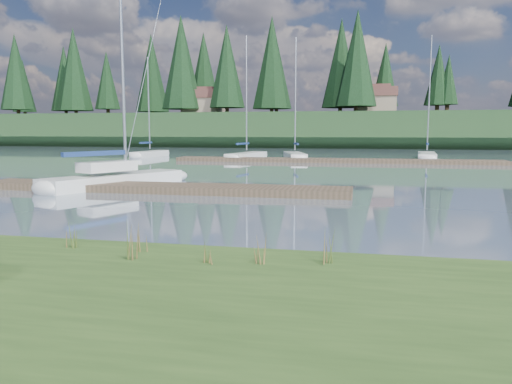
# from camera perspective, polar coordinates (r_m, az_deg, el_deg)

# --- Properties ---
(ground) EXTENTS (200.00, 200.00, 0.00)m
(ground) POSITION_cam_1_polar(r_m,az_deg,el_deg) (40.79, 6.03, 3.42)
(ground) COLOR slate
(ground) RESTS_ON ground
(ridge) EXTENTS (200.00, 20.00, 5.00)m
(ridge) POSITION_cam_1_polar(r_m,az_deg,el_deg) (83.58, 9.29, 6.92)
(ridge) COLOR #1B341A
(ridge) RESTS_ON ground
(sailboat_main) EXTENTS (4.60, 7.94, 11.56)m
(sailboat_main) POSITION_cam_1_polar(r_m,az_deg,el_deg) (24.00, -14.73, 1.74)
(sailboat_main) COLOR silver
(sailboat_main) RESTS_ON ground
(dock_near) EXTENTS (16.00, 2.00, 0.30)m
(dock_near) POSITION_cam_1_polar(r_m,az_deg,el_deg) (21.34, -11.04, 0.47)
(dock_near) COLOR #4C3D2C
(dock_near) RESTS_ON ground
(dock_far) EXTENTS (26.00, 2.20, 0.30)m
(dock_far) POSITION_cam_1_polar(r_m,az_deg,el_deg) (40.61, 8.84, 3.58)
(dock_far) COLOR #4C3D2C
(dock_far) RESTS_ON ground
(sailboat_bg_0) EXTENTS (1.61, 6.56, 9.59)m
(sailboat_bg_0) POSITION_cam_1_polar(r_m,az_deg,el_deg) (49.99, -11.73, 4.35)
(sailboat_bg_0) COLOR silver
(sailboat_bg_0) RESTS_ON ground
(sailboat_bg_1) EXTENTS (2.68, 7.40, 10.91)m
(sailboat_bg_1) POSITION_cam_1_polar(r_m,az_deg,el_deg) (45.55, -0.76, 4.25)
(sailboat_bg_1) COLOR silver
(sailboat_bg_1) RESTS_ON ground
(sailboat_bg_2) EXTENTS (3.15, 7.20, 10.73)m
(sailboat_bg_2) POSITION_cam_1_polar(r_m,az_deg,el_deg) (45.38, 4.37, 4.22)
(sailboat_bg_2) COLOR silver
(sailboat_bg_2) RESTS_ON ground
(sailboat_bg_3) EXTENTS (2.11, 7.49, 10.92)m
(sailboat_bg_3) POSITION_cam_1_polar(r_m,az_deg,el_deg) (47.84, 18.92, 4.00)
(sailboat_bg_3) COLOR silver
(sailboat_bg_3) RESTS_ON ground
(weed_0) EXTENTS (0.17, 0.14, 0.72)m
(weed_0) POSITION_cam_1_polar(r_m,az_deg,el_deg) (8.79, -14.04, -5.61)
(weed_0) COLOR #475B23
(weed_0) RESTS_ON bank
(weed_1) EXTENTS (0.17, 0.14, 0.57)m
(weed_1) POSITION_cam_1_polar(r_m,az_deg,el_deg) (9.34, -12.72, -5.22)
(weed_1) COLOR #475B23
(weed_1) RESTS_ON bank
(weed_2) EXTENTS (0.17, 0.14, 0.53)m
(weed_2) POSITION_cam_1_polar(r_m,az_deg,el_deg) (8.32, 0.41, -6.67)
(weed_2) COLOR #475B23
(weed_2) RESTS_ON bank
(weed_3) EXTENTS (0.17, 0.14, 0.59)m
(weed_3) POSITION_cam_1_polar(r_m,az_deg,el_deg) (10.01, -20.44, -4.62)
(weed_3) COLOR #475B23
(weed_3) RESTS_ON bank
(weed_4) EXTENTS (0.17, 0.14, 0.39)m
(weed_4) POSITION_cam_1_polar(r_m,az_deg,el_deg) (8.36, -5.52, -7.05)
(weed_4) COLOR #475B23
(weed_4) RESTS_ON bank
(weed_5) EXTENTS (0.17, 0.14, 0.64)m
(weed_5) POSITION_cam_1_polar(r_m,az_deg,el_deg) (8.36, 8.06, -6.35)
(weed_5) COLOR #475B23
(weed_5) RESTS_ON bank
(mud_lip) EXTENTS (60.00, 0.50, 0.14)m
(mud_lip) POSITION_cam_1_polar(r_m,az_deg,el_deg) (10.20, -13.84, -7.20)
(mud_lip) COLOR #33281C
(mud_lip) RESTS_ON ground
(conifer_0) EXTENTS (5.72, 5.72, 14.15)m
(conifer_0) POSITION_cam_1_polar(r_m,az_deg,el_deg) (98.14, -25.73, 12.26)
(conifer_0) COLOR #382619
(conifer_0) RESTS_ON ridge
(conifer_1) EXTENTS (4.40, 4.40, 11.30)m
(conifer_1) POSITION_cam_1_polar(r_m,az_deg,el_deg) (93.19, -16.66, 12.13)
(conifer_1) COLOR #382619
(conifer_1) RESTS_ON ridge
(conifer_2) EXTENTS (6.60, 6.60, 16.05)m
(conifer_2) POSITION_cam_1_polar(r_m,az_deg,el_deg) (84.51, -8.50, 14.44)
(conifer_2) COLOR #382619
(conifer_2) RESTS_ON ridge
(conifer_3) EXTENTS (4.84, 4.84, 12.25)m
(conifer_3) POSITION_cam_1_polar(r_m,az_deg,el_deg) (84.22, 2.38, 13.30)
(conifer_3) COLOR #382619
(conifer_3) RESTS_ON ridge
(conifer_4) EXTENTS (6.16, 6.16, 15.10)m
(conifer_4) POSITION_cam_1_polar(r_m,az_deg,el_deg) (77.20, 11.46, 14.75)
(conifer_4) COLOR #382619
(conifer_4) RESTS_ON ridge
(conifer_5) EXTENTS (3.96, 3.96, 10.35)m
(conifer_5) POSITION_cam_1_polar(r_m,az_deg,el_deg) (81.58, 20.13, 12.45)
(conifer_5) COLOR #382619
(conifer_5) RESTS_ON ridge
(house_0) EXTENTS (6.30, 5.30, 4.65)m
(house_0) POSITION_cam_1_polar(r_m,az_deg,el_deg) (84.82, -6.01, 10.22)
(house_0) COLOR gray
(house_0) RESTS_ON ridge
(house_1) EXTENTS (6.30, 5.30, 4.65)m
(house_1) POSITION_cam_1_polar(r_m,az_deg,el_deg) (81.62, 13.56, 10.20)
(house_1) COLOR gray
(house_1) RESTS_ON ridge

